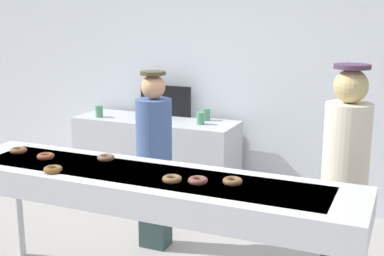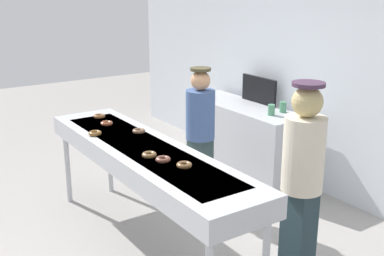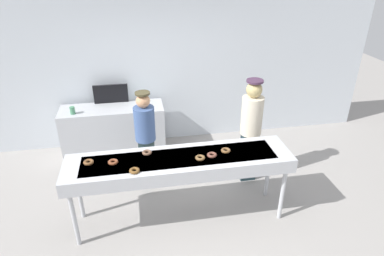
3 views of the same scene
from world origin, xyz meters
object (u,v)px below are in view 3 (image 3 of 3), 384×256
at_px(chocolate_donut_3, 147,153).
at_px(chocolate_donut_6, 200,158).
at_px(chocolate_donut_2, 212,155).
at_px(chocolate_donut_4, 89,162).
at_px(worker_baker, 145,136).
at_px(prep_counter, 114,131).
at_px(chocolate_donut_1, 226,151).
at_px(paper_cup_0, 141,99).
at_px(chocolate_donut_0, 113,162).
at_px(paper_cup_2, 72,110).
at_px(chocolate_donut_5, 134,171).
at_px(worker_assistant, 251,126).
at_px(fryer_conveyor, 180,164).
at_px(paper_cup_1, 143,103).
at_px(menu_display, 111,94).

xyz_separation_m(chocolate_donut_3, chocolate_donut_6, (0.64, -0.24, 0.00)).
relative_size(chocolate_donut_2, chocolate_donut_4, 1.00).
relative_size(worker_baker, prep_counter, 0.87).
height_order(chocolate_donut_1, worker_baker, worker_baker).
relative_size(chocolate_donut_4, paper_cup_0, 1.00).
relative_size(chocolate_donut_1, worker_baker, 0.08).
distance_m(chocolate_donut_2, chocolate_donut_3, 0.83).
relative_size(chocolate_donut_0, paper_cup_2, 1.00).
bearing_deg(chocolate_donut_5, paper_cup_0, 85.64).
relative_size(chocolate_donut_5, chocolate_donut_6, 1.00).
distance_m(chocolate_donut_0, paper_cup_2, 1.88).
bearing_deg(worker_assistant, chocolate_donut_4, 14.40).
relative_size(chocolate_donut_1, chocolate_donut_5, 1.00).
relative_size(chocolate_donut_4, worker_assistant, 0.07).
relative_size(fryer_conveyor, paper_cup_1, 23.02).
bearing_deg(paper_cup_2, worker_assistant, -20.88).
distance_m(prep_counter, paper_cup_0, 0.74).
distance_m(fryer_conveyor, paper_cup_0, 2.10).
bearing_deg(chocolate_donut_1, paper_cup_0, 116.11).
xyz_separation_m(worker_assistant, paper_cup_2, (-2.72, 1.04, 0.02)).
bearing_deg(chocolate_donut_6, chocolate_donut_0, 174.71).
height_order(fryer_conveyor, chocolate_donut_4, chocolate_donut_4).
height_order(worker_assistant, prep_counter, worker_assistant).
bearing_deg(chocolate_donut_6, worker_assistant, 40.48).
xyz_separation_m(chocolate_donut_5, paper_cup_1, (0.19, 2.08, -0.03)).
bearing_deg(paper_cup_0, prep_counter, -162.07).
height_order(chocolate_donut_2, paper_cup_1, paper_cup_1).
relative_size(worker_assistant, paper_cup_2, 13.44).
height_order(chocolate_donut_1, chocolate_donut_2, same).
relative_size(fryer_conveyor, chocolate_donut_2, 22.98).
bearing_deg(prep_counter, chocolate_donut_5, -80.88).
bearing_deg(prep_counter, menu_display, 90.00).
height_order(chocolate_donut_3, prep_counter, chocolate_donut_3).
height_order(chocolate_donut_1, paper_cup_2, paper_cup_2).
xyz_separation_m(chocolate_donut_6, worker_baker, (-0.63, 0.96, -0.15)).
distance_m(paper_cup_0, menu_display, 0.53).
relative_size(prep_counter, paper_cup_1, 14.18).
bearing_deg(paper_cup_1, chocolate_donut_0, -103.51).
height_order(prep_counter, menu_display, menu_display).
distance_m(chocolate_donut_3, worker_baker, 0.73).
height_order(fryer_conveyor, chocolate_donut_2, chocolate_donut_2).
bearing_deg(prep_counter, chocolate_donut_1, -51.05).
bearing_deg(chocolate_donut_1, chocolate_donut_0, -179.45).
relative_size(fryer_conveyor, chocolate_donut_0, 22.98).
distance_m(chocolate_donut_1, chocolate_donut_5, 1.20).
bearing_deg(menu_display, chocolate_donut_6, -62.61).
height_order(chocolate_donut_3, chocolate_donut_5, same).
xyz_separation_m(chocolate_donut_0, chocolate_donut_2, (1.22, -0.06, 0.00)).
bearing_deg(chocolate_donut_5, chocolate_donut_2, 10.06).
distance_m(chocolate_donut_2, paper_cup_2, 2.64).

